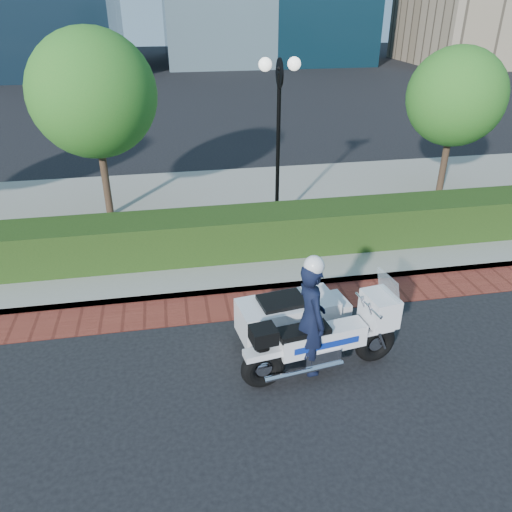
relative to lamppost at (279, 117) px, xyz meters
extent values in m
plane|color=black|center=(-1.00, -5.20, -2.96)|extent=(120.00, 120.00, 0.00)
cube|color=maroon|center=(-1.00, -3.70, -2.95)|extent=(60.00, 1.00, 0.01)
cube|color=gray|center=(-1.00, 0.80, -2.88)|extent=(60.00, 8.00, 0.15)
cube|color=black|center=(-1.00, -1.60, -2.31)|extent=(18.00, 1.20, 1.00)
cylinder|color=black|center=(0.00, 0.00, -2.66)|extent=(0.30, 0.30, 0.30)
cylinder|color=black|center=(0.00, 0.00, -0.81)|extent=(0.10, 0.10, 3.70)
cylinder|color=black|center=(0.00, 0.00, 1.04)|extent=(0.04, 0.70, 0.70)
sphere|color=white|center=(-0.35, 0.00, 1.24)|extent=(0.32, 0.32, 0.32)
sphere|color=white|center=(0.35, 0.00, 1.24)|extent=(0.32, 0.32, 0.32)
cylinder|color=#332319|center=(-4.50, 1.30, -1.72)|extent=(0.20, 0.20, 2.17)
sphere|color=#1B6E1D|center=(-4.50, 1.30, 0.48)|extent=(3.20, 3.20, 3.20)
cylinder|color=#332319|center=(5.50, 1.30, -1.85)|extent=(0.20, 0.20, 1.92)
sphere|color=#1B6E1D|center=(5.50, 1.30, 0.10)|extent=(2.80, 2.80, 2.80)
torus|color=black|center=(-1.57, -6.10, -2.59)|extent=(0.77, 0.33, 0.74)
torus|color=black|center=(0.44, -5.81, -2.59)|extent=(0.77, 0.33, 0.74)
cube|color=silver|center=(-0.56, -5.95, -2.26)|extent=(1.50, 0.57, 0.38)
cube|color=silver|center=(-0.62, -5.96, -2.53)|extent=(0.68, 0.53, 0.32)
cube|color=silver|center=(0.44, -5.81, -1.89)|extent=(0.53, 0.68, 0.51)
cube|color=silver|center=(0.55, -5.79, -1.49)|extent=(0.22, 0.58, 0.45)
cube|color=black|center=(-0.90, -6.00, -2.03)|extent=(0.89, 0.46, 0.11)
cube|color=black|center=(-1.57, -6.10, -1.94)|extent=(0.44, 0.41, 0.25)
cube|color=silver|center=(-0.92, -5.04, -2.40)|extent=(1.84, 1.03, 0.62)
cube|color=black|center=(-1.04, -5.05, -2.06)|extent=(0.86, 0.67, 0.09)
torus|color=black|center=(-1.11, -4.52, -2.68)|extent=(0.58, 0.26, 0.56)
imported|color=black|center=(-0.79, -5.98, -1.82)|extent=(0.56, 0.77, 1.95)
sphere|color=white|center=(-0.79, -5.98, -0.87)|extent=(0.32, 0.32, 0.32)
camera|label=1|loc=(-2.80, -12.20, 2.70)|focal=35.00mm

